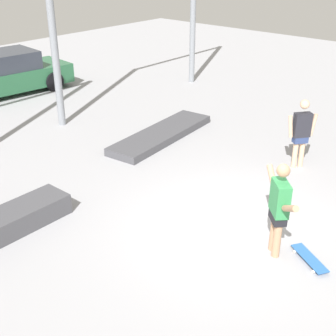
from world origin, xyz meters
TOP-DOWN VIEW (x-y plane):
  - ground_plane at (0.00, 0.00)m, footprint 36.00×36.00m
  - skateboarder at (-0.22, -0.87)m, footprint 1.12×1.12m
  - skateboard at (-0.05, -1.44)m, footprint 0.60×0.81m
  - grind_box at (-2.90, 3.04)m, footprint 2.53×0.71m
  - manual_pad at (2.32, 3.93)m, footprint 3.57×1.30m
  - parked_car_green at (1.83, 10.58)m, footprint 4.43×2.18m
  - bystander at (3.07, 0.39)m, footprint 0.61×0.49m

SIDE VIEW (x-z plane):
  - ground_plane at x=0.00m, z-range 0.00..0.00m
  - skateboard at x=-0.05m, z-range 0.03..0.10m
  - manual_pad at x=2.32m, z-range 0.00..0.20m
  - grind_box at x=-2.90m, z-range 0.00..0.40m
  - parked_car_green at x=1.83m, z-range -0.03..1.38m
  - bystander at x=3.07m, z-range 0.08..1.70m
  - skateboarder at x=-0.22m, z-range 0.08..1.73m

